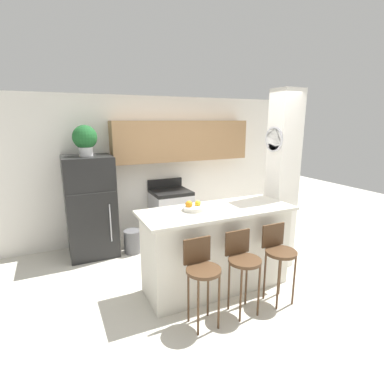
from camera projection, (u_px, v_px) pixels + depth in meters
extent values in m
plane|color=beige|center=(216.00, 286.00, 3.96)|extent=(14.00, 14.00, 0.00)
cube|color=white|center=(160.00, 168.00, 5.56)|extent=(5.60, 0.06, 2.55)
cube|color=#9E754C|center=(182.00, 141.00, 5.43)|extent=(2.55, 0.32, 0.71)
cube|color=silver|center=(166.00, 153.00, 5.37)|extent=(0.65, 0.28, 0.12)
cube|color=white|center=(282.00, 182.00, 4.28)|extent=(0.36, 0.32, 2.55)
cylinder|color=silver|center=(274.00, 139.00, 4.06)|extent=(0.02, 0.34, 0.34)
cylinder|color=white|center=(273.00, 139.00, 4.05)|extent=(0.01, 0.30, 0.30)
cube|color=silver|center=(217.00, 250.00, 3.84)|extent=(1.83, 0.64, 1.03)
cube|color=beige|center=(217.00, 210.00, 3.72)|extent=(1.95, 0.76, 0.04)
cube|color=black|center=(92.00, 221.00, 4.82)|extent=(0.74, 0.70, 1.09)
cube|color=black|center=(88.00, 173.00, 4.64)|extent=(0.74, 0.70, 0.51)
cube|color=#333333|center=(92.00, 194.00, 4.38)|extent=(0.70, 0.01, 0.01)
cylinder|color=#B2B2B7|center=(111.00, 223.00, 4.59)|extent=(0.02, 0.02, 0.60)
cube|color=silver|center=(171.00, 216.00, 5.47)|extent=(0.67, 0.63, 0.85)
cube|color=black|center=(171.00, 192.00, 5.36)|extent=(0.67, 0.63, 0.06)
cube|color=black|center=(165.00, 183.00, 5.59)|extent=(0.67, 0.04, 0.16)
cube|color=black|center=(178.00, 219.00, 5.18)|extent=(0.40, 0.01, 0.27)
cylinder|color=#4C331E|center=(204.00, 270.00, 3.06)|extent=(0.37, 0.37, 0.03)
cube|color=#4C331E|center=(197.00, 250.00, 3.16)|extent=(0.31, 0.02, 0.28)
cylinder|color=#4C331E|center=(198.00, 308.00, 2.98)|extent=(0.02, 0.02, 0.62)
cylinder|color=#4C331E|center=(219.00, 302.00, 3.08)|extent=(0.02, 0.02, 0.62)
cylinder|color=#4C331E|center=(188.00, 296.00, 3.19)|extent=(0.02, 0.02, 0.62)
cylinder|color=#4C331E|center=(208.00, 291.00, 3.29)|extent=(0.02, 0.02, 0.62)
cylinder|color=#4C331E|center=(245.00, 261.00, 3.27)|extent=(0.37, 0.37, 0.03)
cube|color=#4C331E|center=(237.00, 242.00, 3.37)|extent=(0.31, 0.02, 0.28)
cylinder|color=#4C331E|center=(241.00, 296.00, 3.19)|extent=(0.02, 0.02, 0.62)
cylinder|color=#4C331E|center=(259.00, 291.00, 3.29)|extent=(0.02, 0.02, 0.62)
cylinder|color=#4C331E|center=(229.00, 285.00, 3.40)|extent=(0.02, 0.02, 0.62)
cylinder|color=#4C331E|center=(246.00, 280.00, 3.50)|extent=(0.02, 0.02, 0.62)
cylinder|color=#4C331E|center=(281.00, 252.00, 3.48)|extent=(0.37, 0.37, 0.03)
cube|color=#4C331E|center=(273.00, 235.00, 3.58)|extent=(0.31, 0.02, 0.28)
cylinder|color=#4C331E|center=(278.00, 285.00, 3.40)|extent=(0.02, 0.02, 0.62)
cylinder|color=#4C331E|center=(294.00, 280.00, 3.50)|extent=(0.02, 0.02, 0.62)
cylinder|color=#4C331E|center=(265.00, 275.00, 3.61)|extent=(0.02, 0.02, 0.62)
cylinder|color=#4C331E|center=(280.00, 271.00, 3.71)|extent=(0.02, 0.02, 0.62)
cylinder|color=silver|center=(86.00, 151.00, 4.56)|extent=(0.20, 0.20, 0.15)
sphere|color=#1E5B28|center=(85.00, 137.00, 4.51)|extent=(0.36, 0.36, 0.36)
cylinder|color=silver|center=(194.00, 208.00, 3.65)|extent=(0.27, 0.27, 0.05)
sphere|color=gold|center=(198.00, 203.00, 3.68)|extent=(0.07, 0.07, 0.07)
sphere|color=orange|center=(189.00, 204.00, 3.63)|extent=(0.09, 0.09, 0.09)
cylinder|color=#59595B|center=(133.00, 241.00, 4.93)|extent=(0.28, 0.28, 0.38)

